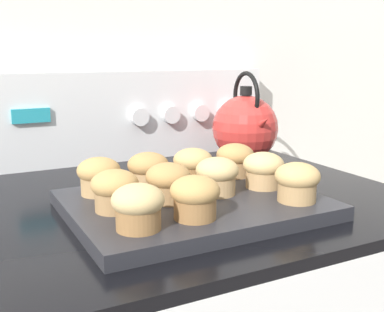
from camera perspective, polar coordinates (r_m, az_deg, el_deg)
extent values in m
cube|color=white|center=(1.15, -10.90, 13.82)|extent=(8.00, 0.05, 2.40)
cube|color=black|center=(0.86, -3.23, -5.03)|extent=(0.80, 0.66, 0.02)
cube|color=white|center=(1.11, -9.74, 4.63)|extent=(0.78, 0.05, 0.20)
cube|color=teal|center=(1.04, -18.54, 4.55)|extent=(0.08, 0.01, 0.03)
cylinder|color=white|center=(1.10, -6.23, 4.64)|extent=(0.04, 0.02, 0.04)
cylinder|color=white|center=(1.13, -2.50, 4.90)|extent=(0.04, 0.02, 0.04)
cylinder|color=white|center=(1.16, 1.01, 5.13)|extent=(0.04, 0.02, 0.04)
cylinder|color=white|center=(1.20, 4.31, 5.33)|extent=(0.04, 0.02, 0.04)
cube|color=#28282D|center=(0.76, 0.27, -5.77)|extent=(0.38, 0.30, 0.02)
cylinder|color=olive|center=(0.63, -6.37, -7.22)|extent=(0.06, 0.06, 0.03)
ellipsoid|color=tan|center=(0.62, -6.42, -5.18)|extent=(0.07, 0.07, 0.04)
cylinder|color=olive|center=(0.66, 0.36, -6.07)|extent=(0.06, 0.06, 0.03)
ellipsoid|color=tan|center=(0.65, 0.36, -4.13)|extent=(0.07, 0.07, 0.04)
cylinder|color=tan|center=(0.75, 12.31, -4.06)|extent=(0.06, 0.06, 0.03)
ellipsoid|color=tan|center=(0.75, 12.39, -2.34)|extent=(0.07, 0.07, 0.04)
cylinder|color=#A37A4C|center=(0.70, -9.08, -5.13)|extent=(0.06, 0.06, 0.03)
ellipsoid|color=tan|center=(0.70, -9.15, -3.29)|extent=(0.07, 0.07, 0.04)
cylinder|color=#A37A4C|center=(0.73, -2.82, -4.19)|extent=(0.06, 0.06, 0.03)
ellipsoid|color=#B2844C|center=(0.73, -2.84, -2.43)|extent=(0.07, 0.07, 0.04)
cylinder|color=tan|center=(0.77, 3.00, -3.38)|extent=(0.06, 0.06, 0.03)
ellipsoid|color=tan|center=(0.77, 3.02, -1.69)|extent=(0.07, 0.07, 0.04)
cylinder|color=tan|center=(0.82, 8.43, -2.59)|extent=(0.06, 0.06, 0.03)
ellipsoid|color=tan|center=(0.81, 8.48, -1.00)|extent=(0.07, 0.07, 0.04)
cylinder|color=tan|center=(0.79, -10.93, -3.32)|extent=(0.06, 0.06, 0.03)
ellipsoid|color=tan|center=(0.78, -11.00, -1.66)|extent=(0.07, 0.07, 0.04)
cylinder|color=tan|center=(0.81, -5.19, -2.63)|extent=(0.06, 0.06, 0.03)
ellipsoid|color=#B2844C|center=(0.81, -5.22, -1.02)|extent=(0.07, 0.07, 0.04)
cylinder|color=olive|center=(0.84, 0.11, -2.02)|extent=(0.06, 0.06, 0.03)
ellipsoid|color=tan|center=(0.84, 0.11, -0.47)|extent=(0.07, 0.07, 0.04)
cylinder|color=#A37A4C|center=(0.89, 5.11, -1.32)|extent=(0.06, 0.06, 0.03)
ellipsoid|color=#B2844C|center=(0.88, 5.14, 0.15)|extent=(0.07, 0.07, 0.04)
sphere|color=red|center=(1.10, 6.32, 3.29)|extent=(0.15, 0.15, 0.15)
cylinder|color=black|center=(1.09, 6.42, 7.69)|extent=(0.03, 0.03, 0.02)
cone|color=red|center=(1.04, 8.13, 3.74)|extent=(0.04, 0.08, 0.06)
torus|color=black|center=(1.10, 6.41, 6.97)|extent=(0.02, 0.12, 0.11)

